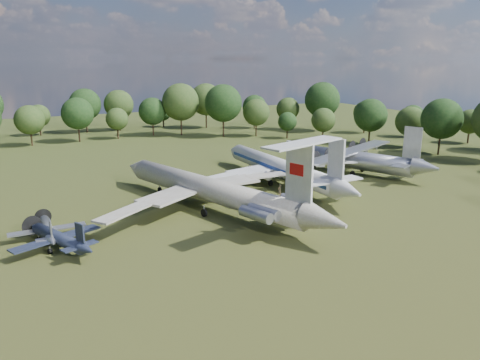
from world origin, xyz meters
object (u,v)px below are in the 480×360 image
small_prop_west (59,241)px  small_prop_northwest (48,232)px  il62_airliner (210,194)px  person_on_il62 (280,190)px  an12_transport (354,162)px  tu104_jet (280,171)px

small_prop_west → small_prop_northwest: bearing=78.1°
il62_airliner → person_on_il62: (4.41, -14.48, 3.65)m
il62_airliner → an12_transport: size_ratio=1.47×
small_prop_northwest → person_on_il62: bearing=-23.8°
il62_airliner → an12_transport: il62_airliner is taller
an12_transport → person_on_il62: 41.59m
an12_transport → il62_airliner: bearing=170.5°
person_on_il62 → an12_transport: bearing=-166.5°
il62_airliner → tu104_jet: size_ratio=1.10×
tu104_jet → small_prop_west: tu104_jet is taller
il62_airliner → tu104_jet: bearing=8.4°
small_prop_northwest → person_on_il62: size_ratio=7.43×
an12_transport → small_prop_west: size_ratio=2.25×
small_prop_west → small_prop_northwest: small_prop_west is taller
small_prop_west → person_on_il62: person_on_il62 is taller
tu104_jet → an12_transport: tu104_jet is taller
il62_airliner → small_prop_northwest: il62_airliner is taller
small_prop_west → small_prop_northwest: size_ratio=1.18×
tu104_jet → small_prop_northwest: tu104_jet is taller
tu104_jet → small_prop_northwest: (-45.09, -10.86, -1.46)m
il62_airliner → small_prop_northwest: (-25.53, -1.59, -1.67)m
tu104_jet → small_prop_west: bearing=-160.6°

